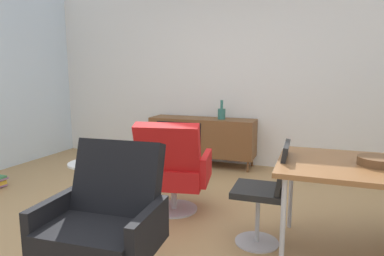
# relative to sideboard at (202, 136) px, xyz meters

# --- Properties ---
(ground_plane) EXTENTS (8.32, 8.32, 0.00)m
(ground_plane) POSITION_rel_sideboard_xyz_m (0.49, -2.30, -0.44)
(ground_plane) COLOR tan
(wall_back) EXTENTS (6.80, 0.12, 2.80)m
(wall_back) POSITION_rel_sideboard_xyz_m (0.49, 0.30, 0.96)
(wall_back) COLOR white
(wall_back) RESTS_ON ground_plane
(sideboard) EXTENTS (1.60, 0.45, 0.72)m
(sideboard) POSITION_rel_sideboard_xyz_m (0.00, 0.00, 0.00)
(sideboard) COLOR brown
(sideboard) RESTS_ON ground_plane
(vase_cobalt) EXTENTS (0.11, 0.11, 0.28)m
(vase_cobalt) POSITION_rel_sideboard_xyz_m (0.30, 0.00, 0.37)
(vase_cobalt) COLOR #337266
(vase_cobalt) RESTS_ON sideboard
(wooden_bowl_on_table) EXTENTS (0.26, 0.26, 0.06)m
(wooden_bowl_on_table) POSITION_rel_sideboard_xyz_m (2.02, -2.14, 0.33)
(wooden_bowl_on_table) COLOR brown
(wooden_bowl_on_table) RESTS_ON dining_table
(dining_chair_near_window) EXTENTS (0.43, 0.41, 0.86)m
(dining_chair_near_window) POSITION_rel_sideboard_xyz_m (1.26, -2.14, 0.03)
(dining_chair_near_window) COLOR black
(dining_chair_near_window) RESTS_ON ground_plane
(lounge_chair_red) EXTENTS (0.80, 0.76, 0.95)m
(lounge_chair_red) POSITION_rel_sideboard_xyz_m (0.30, -1.81, 0.03)
(lounge_chair_red) COLOR red
(lounge_chair_red) RESTS_ON ground_plane
(armchair_black_shell) EXTENTS (0.75, 0.69, 0.95)m
(armchair_black_shell) POSITION_rel_sideboard_xyz_m (0.38, -3.06, 0.03)
(armchair_black_shell) COLOR black
(armchair_black_shell) RESTS_ON ground_plane
(side_table_round) EXTENTS (0.44, 0.44, 0.52)m
(side_table_round) POSITION_rel_sideboard_xyz_m (-0.45, -2.10, -0.12)
(side_table_round) COLOR white
(side_table_round) RESTS_ON ground_plane
(fruit_bowl) EXTENTS (0.20, 0.20, 0.11)m
(fruit_bowl) POSITION_rel_sideboard_xyz_m (-0.45, -2.09, 0.12)
(fruit_bowl) COLOR #262628
(fruit_bowl) RESTS_ON side_table_round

